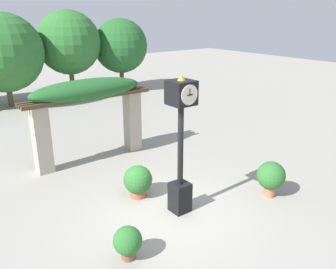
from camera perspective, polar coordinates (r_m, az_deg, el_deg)
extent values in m
plane|color=gray|center=(9.28, -0.05, -12.33)|extent=(60.00, 60.00, 0.00)
cube|color=black|center=(9.16, 1.92, -9.99)|extent=(0.45, 0.45, 0.78)
cylinder|color=black|center=(8.57, 2.02, -1.90)|extent=(0.14, 0.14, 1.99)
cylinder|color=gold|center=(8.26, 2.11, 4.68)|extent=(0.22, 0.22, 0.04)
cube|color=black|center=(8.19, 2.13, 6.73)|extent=(0.56, 0.56, 0.56)
cylinder|color=beige|center=(7.97, 3.47, 6.36)|extent=(0.46, 0.02, 0.46)
cylinder|color=beige|center=(8.41, 0.86, 7.08)|extent=(0.46, 0.02, 0.46)
cube|color=black|center=(7.96, 3.53, 6.34)|extent=(0.16, 0.01, 0.02)
cube|color=black|center=(7.95, 3.55, 6.83)|extent=(0.02, 0.01, 0.15)
cone|color=gold|center=(8.12, 2.16, 9.17)|extent=(0.20, 0.20, 0.14)
cube|color=#A89E89|center=(11.68, -19.62, -0.84)|extent=(0.48, 0.48, 2.15)
cube|color=#A89E89|center=(12.96, -5.74, 2.16)|extent=(0.48, 0.48, 2.15)
cube|color=#4C3823|center=(11.71, -12.20, 5.72)|extent=(4.38, 0.11, 0.12)
cube|color=#4C3823|center=(11.92, -12.70, 5.92)|extent=(4.38, 0.11, 0.12)
cube|color=#4C3823|center=(12.14, -13.19, 6.11)|extent=(4.38, 0.11, 0.12)
ellipsoid|color=#235B28|center=(11.87, -12.79, 7.02)|extent=(3.80, 1.08, 0.70)
cylinder|color=#9E563D|center=(9.98, -4.79, -9.29)|extent=(0.46, 0.46, 0.21)
sphere|color=#2D6B2D|center=(9.80, -4.85, -7.23)|extent=(0.79, 0.79, 0.79)
cylinder|color=brown|center=(7.80, -6.39, -18.52)|extent=(0.29, 0.29, 0.20)
sphere|color=#2D6B2D|center=(7.60, -6.49, -16.56)|extent=(0.61, 0.61, 0.61)
cylinder|color=#B26B4C|center=(10.32, 15.96, -8.61)|extent=(0.31, 0.31, 0.33)
sphere|color=#2D6B2D|center=(10.12, 16.20, -6.32)|extent=(0.77, 0.77, 0.77)
cylinder|color=brown|center=(20.79, -24.06, 6.05)|extent=(0.28, 0.28, 1.41)
sphere|color=#2D6B2D|center=(20.47, -24.88, 11.83)|extent=(4.05, 4.05, 4.05)
cylinder|color=brown|center=(22.14, -15.13, 8.36)|extent=(0.28, 0.28, 1.85)
sphere|color=#2D6B2D|center=(21.85, -15.64, 14.03)|extent=(3.65, 3.65, 3.65)
cylinder|color=brown|center=(23.26, -7.41, 9.07)|extent=(0.28, 0.28, 1.62)
sphere|color=#235B28|center=(23.00, -7.62, 13.92)|extent=(3.33, 3.33, 3.33)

